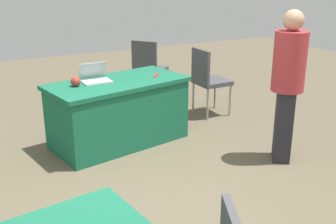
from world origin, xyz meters
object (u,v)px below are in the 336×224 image
(chair_by_pillar, at_px, (208,77))
(scissors_red, at_px, (156,75))
(table_foreground, at_px, (119,112))
(yarn_ball, at_px, (76,81))
(person_presenter, at_px, (288,80))
(laptop_silver, at_px, (95,78))
(chair_aisle, at_px, (148,66))

(chair_by_pillar, relative_size, scissors_red, 5.33)
(table_foreground, height_order, yarn_ball, yarn_ball)
(table_foreground, bearing_deg, person_presenter, 138.23)
(table_foreground, distance_m, scissors_red, 0.64)
(yarn_ball, distance_m, scissors_red, 1.00)
(chair_by_pillar, distance_m, laptop_silver, 1.76)
(chair_aisle, bearing_deg, person_presenter, -29.77)
(person_presenter, height_order, scissors_red, person_presenter)
(chair_aisle, bearing_deg, chair_by_pillar, -13.84)
(table_foreground, relative_size, person_presenter, 1.06)
(chair_by_pillar, relative_size, laptop_silver, 2.97)
(chair_by_pillar, height_order, yarn_ball, chair_by_pillar)
(chair_aisle, xyz_separation_m, laptop_silver, (1.26, 1.27, 0.25))
(chair_aisle, distance_m, laptop_silver, 1.81)
(chair_by_pillar, bearing_deg, yarn_ball, -79.87)
(table_foreground, distance_m, yarn_ball, 0.66)
(table_foreground, height_order, scissors_red, scissors_red)
(table_foreground, xyz_separation_m, chair_by_pillar, (-1.49, -0.36, 0.17))
(table_foreground, bearing_deg, chair_by_pillar, -166.34)
(scissors_red, bearing_deg, person_presenter, 75.85)
(laptop_silver, distance_m, yarn_ball, 0.28)
(yarn_ball, bearing_deg, person_presenter, 146.42)
(person_presenter, relative_size, scissors_red, 9.03)
(table_foreground, relative_size, chair_by_pillar, 1.80)
(yarn_ball, bearing_deg, chair_by_pillar, -169.60)
(chair_by_pillar, bearing_deg, table_foreground, -76.61)
(person_presenter, bearing_deg, laptop_silver, -90.80)
(chair_aisle, bearing_deg, scissors_red, -58.97)
(chair_aisle, relative_size, yarn_ball, 8.78)
(table_foreground, bearing_deg, scissors_red, -178.21)
(laptop_silver, bearing_deg, table_foreground, 155.42)
(table_foreground, bearing_deg, laptop_silver, -23.92)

